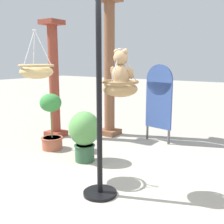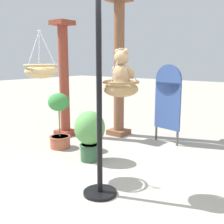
{
  "view_description": "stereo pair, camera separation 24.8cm",
  "coord_description": "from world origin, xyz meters",
  "px_view_note": "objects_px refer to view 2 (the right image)",
  "views": [
    {
      "loc": [
        1.92,
        -2.71,
        1.74
      ],
      "look_at": [
        0.02,
        0.1,
        1.1
      ],
      "focal_mm": 44.45,
      "sensor_mm": 36.0,
      "label": 1
    },
    {
      "loc": [
        2.12,
        -2.56,
        1.74
      ],
      "look_at": [
        0.02,
        0.1,
        1.1
      ],
      "focal_mm": 44.45,
      "sensor_mm": 36.0,
      "label": 2
    }
  ],
  "objects_px": {
    "hanging_basket_with_teddy": "(121,88)",
    "potted_plant_small_succulent": "(59,119)",
    "greenhouse_pillar_right": "(119,71)",
    "potted_plant_fern_front": "(90,132)",
    "display_pole_central": "(99,134)",
    "greenhouse_pillar_left": "(64,82)",
    "hanging_basket_left_high": "(41,70)",
    "teddy_bear": "(122,71)",
    "display_sign_board": "(168,97)"
  },
  "relations": [
    {
      "from": "teddy_bear",
      "to": "greenhouse_pillar_right",
      "type": "relative_size",
      "value": 0.15
    },
    {
      "from": "display_pole_central",
      "to": "hanging_basket_left_high",
      "type": "xyz_separation_m",
      "value": [
        -1.1,
        -0.01,
        0.77
      ]
    },
    {
      "from": "hanging_basket_with_teddy",
      "to": "potted_plant_small_succulent",
      "type": "relative_size",
      "value": 0.55
    },
    {
      "from": "teddy_bear",
      "to": "potted_plant_small_succulent",
      "type": "bearing_deg",
      "value": 160.67
    },
    {
      "from": "teddy_bear",
      "to": "display_pole_central",
      "type": "bearing_deg",
      "value": -118.78
    },
    {
      "from": "potted_plant_fern_front",
      "to": "display_sign_board",
      "type": "xyz_separation_m",
      "value": [
        0.55,
        1.79,
        0.47
      ]
    },
    {
      "from": "greenhouse_pillar_right",
      "to": "hanging_basket_with_teddy",
      "type": "bearing_deg",
      "value": -52.68
    },
    {
      "from": "greenhouse_pillar_left",
      "to": "potted_plant_fern_front",
      "type": "xyz_separation_m",
      "value": [
        1.58,
        -0.87,
        -0.74
      ]
    },
    {
      "from": "hanging_basket_left_high",
      "to": "greenhouse_pillar_right",
      "type": "height_order",
      "value": "greenhouse_pillar_right"
    },
    {
      "from": "teddy_bear",
      "to": "hanging_basket_with_teddy",
      "type": "bearing_deg",
      "value": -90.0
    },
    {
      "from": "hanging_basket_with_teddy",
      "to": "hanging_basket_left_high",
      "type": "relative_size",
      "value": 0.89
    },
    {
      "from": "potted_plant_small_succulent",
      "to": "greenhouse_pillar_right",
      "type": "bearing_deg",
      "value": 78.19
    },
    {
      "from": "teddy_bear",
      "to": "potted_plant_fern_front",
      "type": "height_order",
      "value": "teddy_bear"
    },
    {
      "from": "display_pole_central",
      "to": "hanging_basket_with_teddy",
      "type": "bearing_deg",
      "value": 59.04
    },
    {
      "from": "potted_plant_fern_front",
      "to": "display_pole_central",
      "type": "bearing_deg",
      "value": -41.58
    },
    {
      "from": "potted_plant_fern_front",
      "to": "potted_plant_small_succulent",
      "type": "xyz_separation_m",
      "value": [
        -0.95,
        0.15,
        0.08
      ]
    },
    {
      "from": "hanging_basket_left_high",
      "to": "potted_plant_fern_front",
      "type": "bearing_deg",
      "value": 80.14
    },
    {
      "from": "display_pole_central",
      "to": "potted_plant_small_succulent",
      "type": "distance_m",
      "value": 2.16
    },
    {
      "from": "display_pole_central",
      "to": "greenhouse_pillar_left",
      "type": "relative_size",
      "value": 1.0
    },
    {
      "from": "teddy_bear",
      "to": "greenhouse_pillar_right",
      "type": "xyz_separation_m",
      "value": [
        -1.74,
        2.25,
        -0.11
      ]
    },
    {
      "from": "hanging_basket_with_teddy",
      "to": "display_sign_board",
      "type": "xyz_separation_m",
      "value": [
        -0.55,
        2.39,
        -0.42
      ]
    },
    {
      "from": "hanging_basket_left_high",
      "to": "potted_plant_fern_front",
      "type": "relative_size",
      "value": 0.77
    },
    {
      "from": "potted_plant_fern_front",
      "to": "display_sign_board",
      "type": "relative_size",
      "value": 0.53
    },
    {
      "from": "greenhouse_pillar_left",
      "to": "hanging_basket_left_high",
      "type": "bearing_deg",
      "value": -50.26
    },
    {
      "from": "potted_plant_small_succulent",
      "to": "hanging_basket_left_high",
      "type": "bearing_deg",
      "value": -51.22
    },
    {
      "from": "display_pole_central",
      "to": "hanging_basket_with_teddy",
      "type": "distance_m",
      "value": 0.64
    },
    {
      "from": "display_pole_central",
      "to": "potted_plant_small_succulent",
      "type": "relative_size",
      "value": 2.35
    },
    {
      "from": "hanging_basket_left_high",
      "to": "potted_plant_small_succulent",
      "type": "distance_m",
      "value": 1.63
    },
    {
      "from": "hanging_basket_with_teddy",
      "to": "greenhouse_pillar_right",
      "type": "relative_size",
      "value": 0.2
    },
    {
      "from": "potted_plant_fern_front",
      "to": "potted_plant_small_succulent",
      "type": "relative_size",
      "value": 0.8
    },
    {
      "from": "hanging_basket_left_high",
      "to": "potted_plant_fern_front",
      "type": "xyz_separation_m",
      "value": [
        0.15,
        0.85,
        -1.08
      ]
    },
    {
      "from": "potted_plant_fern_front",
      "to": "teddy_bear",
      "type": "bearing_deg",
      "value": -27.4
    },
    {
      "from": "display_pole_central",
      "to": "potted_plant_small_succulent",
      "type": "height_order",
      "value": "display_pole_central"
    },
    {
      "from": "teddy_bear",
      "to": "potted_plant_small_succulent",
      "type": "height_order",
      "value": "teddy_bear"
    },
    {
      "from": "hanging_basket_left_high",
      "to": "greenhouse_pillar_left",
      "type": "xyz_separation_m",
      "value": [
        -1.44,
        1.73,
        -0.35
      ]
    },
    {
      "from": "potted_plant_fern_front",
      "to": "potted_plant_small_succulent",
      "type": "height_order",
      "value": "potted_plant_small_succulent"
    },
    {
      "from": "display_pole_central",
      "to": "teddy_bear",
      "type": "distance_m",
      "value": 0.84
    },
    {
      "from": "potted_plant_fern_front",
      "to": "hanging_basket_with_teddy",
      "type": "bearing_deg",
      "value": -28.34
    },
    {
      "from": "teddy_bear",
      "to": "greenhouse_pillar_left",
      "type": "bearing_deg",
      "value": 151.72
    },
    {
      "from": "hanging_basket_left_high",
      "to": "greenhouse_pillar_right",
      "type": "xyz_separation_m",
      "value": [
        -0.49,
        2.54,
        -0.1
      ]
    },
    {
      "from": "display_sign_board",
      "to": "greenhouse_pillar_left",
      "type": "bearing_deg",
      "value": -156.74
    },
    {
      "from": "greenhouse_pillar_left",
      "to": "greenhouse_pillar_right",
      "type": "distance_m",
      "value": 1.27
    },
    {
      "from": "greenhouse_pillar_left",
      "to": "display_sign_board",
      "type": "bearing_deg",
      "value": 23.26
    },
    {
      "from": "teddy_bear",
      "to": "greenhouse_pillar_right",
      "type": "height_order",
      "value": "greenhouse_pillar_right"
    },
    {
      "from": "potted_plant_fern_front",
      "to": "greenhouse_pillar_right",
      "type": "bearing_deg",
      "value": 110.65
    },
    {
      "from": "display_pole_central",
      "to": "hanging_basket_with_teddy",
      "type": "height_order",
      "value": "display_pole_central"
    },
    {
      "from": "hanging_basket_with_teddy",
      "to": "teddy_bear",
      "type": "relative_size",
      "value": 1.26
    },
    {
      "from": "hanging_basket_left_high",
      "to": "display_pole_central",
      "type": "bearing_deg",
      "value": 0.48
    },
    {
      "from": "display_pole_central",
      "to": "display_sign_board",
      "type": "distance_m",
      "value": 2.67
    },
    {
      "from": "teddy_bear",
      "to": "potted_plant_fern_front",
      "type": "xyz_separation_m",
      "value": [
        -1.1,
        0.57,
        -1.1
      ]
    }
  ]
}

